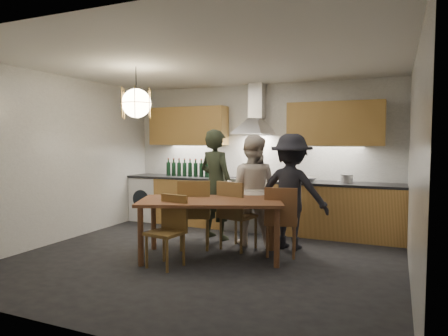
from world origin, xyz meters
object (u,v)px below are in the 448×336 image
at_px(chair_front, 169,225).
at_px(stock_pot, 347,179).
at_px(person_right, 291,191).
at_px(person_left, 216,184).
at_px(dining_table, 210,206).
at_px(person_mid, 252,190).
at_px(mixing_bowl, 308,179).
at_px(wine_bottles, 187,168).
at_px(chair_back_left, 194,210).

relative_size(chair_front, stock_pot, 4.75).
height_order(chair_front, person_right, person_right).
bearing_deg(stock_pot, person_left, -156.54).
height_order(dining_table, stock_pot, stock_pot).
xyz_separation_m(person_mid, mixing_bowl, (0.65, 0.98, 0.10)).
bearing_deg(wine_bottles, mixing_bowl, -0.02).
bearing_deg(stock_pot, mixing_bowl, 176.22).
height_order(chair_front, wine_bottles, wine_bottles).
relative_size(chair_back_left, person_left, 0.58).
bearing_deg(person_right, dining_table, 48.81).
relative_size(person_right, mixing_bowl, 5.65).
xyz_separation_m(chair_back_left, person_right, (1.27, 0.63, 0.26)).
xyz_separation_m(person_right, wine_bottles, (-2.26, 0.97, 0.23)).
bearing_deg(person_right, person_left, -1.33).
distance_m(chair_back_left, stock_pot, 2.52).
bearing_deg(person_mid, mixing_bowl, -129.61).
height_order(chair_front, person_left, person_left).
height_order(dining_table, wine_bottles, wine_bottles).
distance_m(person_right, mixing_bowl, 0.98).
distance_m(chair_back_left, person_left, 0.78).
relative_size(person_mid, wine_bottles, 1.82).
bearing_deg(dining_table, wine_bottles, 104.97).
distance_m(mixing_bowl, wine_bottles, 2.30).
bearing_deg(wine_bottles, dining_table, -53.64).
relative_size(chair_back_left, person_mid, 0.61).
relative_size(mixing_bowl, stock_pot, 1.58).
bearing_deg(mixing_bowl, person_right, -92.54).
xyz_separation_m(chair_front, person_mid, (0.61, 1.39, 0.32)).
bearing_deg(chair_back_left, person_left, -115.72).
relative_size(person_right, stock_pot, 8.94).
bearing_deg(chair_back_left, mixing_bowl, -153.70).
distance_m(chair_back_left, chair_front, 0.78).
xyz_separation_m(person_left, stock_pot, (1.93, 0.84, 0.09)).
bearing_deg(person_left, person_mid, -170.63).
relative_size(stock_pot, wine_bottles, 0.21).
height_order(dining_table, person_right, person_right).
bearing_deg(person_mid, person_right, 174.98).
bearing_deg(stock_pot, chair_back_left, -141.32).
bearing_deg(dining_table, person_left, 89.15).
bearing_deg(dining_table, chair_back_left, 123.27).
bearing_deg(stock_pot, person_right, -126.09).
relative_size(dining_table, person_right, 1.24).
xyz_separation_m(person_mid, stock_pot, (1.28, 0.94, 0.13)).
bearing_deg(mixing_bowl, wine_bottles, 179.98).
bearing_deg(person_right, wine_bottles, -20.38).
height_order(chair_back_left, person_left, person_left).
xyz_separation_m(chair_back_left, stock_pot, (1.94, 1.55, 0.38)).
xyz_separation_m(chair_front, person_right, (1.21, 1.40, 0.33)).
xyz_separation_m(dining_table, stock_pot, (1.55, 1.83, 0.26)).
bearing_deg(person_right, mixing_bowl, -89.63).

